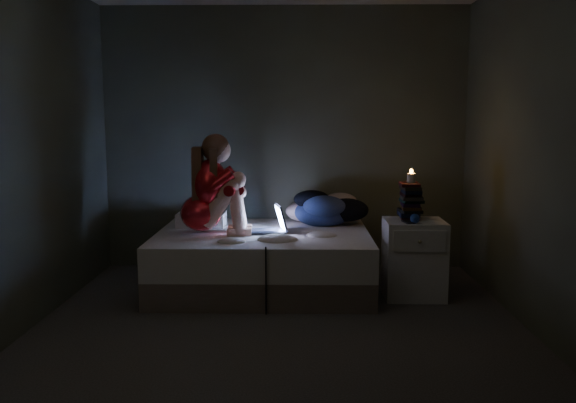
{
  "coord_description": "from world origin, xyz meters",
  "views": [
    {
      "loc": [
        0.13,
        -4.04,
        1.51
      ],
      "look_at": [
        0.05,
        1.0,
        0.8
      ],
      "focal_mm": 36.98,
      "sensor_mm": 36.0,
      "label": 1
    }
  ],
  "objects_px": {
    "laptop": "(264,218)",
    "candle": "(411,177)",
    "phone": "(408,222)",
    "woman": "(200,184)",
    "bed": "(263,260)",
    "nightstand": "(414,259)"
  },
  "relations": [
    {
      "from": "laptop",
      "to": "candle",
      "type": "relative_size",
      "value": 4.53
    },
    {
      "from": "candle",
      "to": "phone",
      "type": "distance_m",
      "value": 0.4
    },
    {
      "from": "woman",
      "to": "candle",
      "type": "distance_m",
      "value": 1.8
    },
    {
      "from": "bed",
      "to": "woman",
      "type": "height_order",
      "value": "woman"
    },
    {
      "from": "woman",
      "to": "nightstand",
      "type": "height_order",
      "value": "woman"
    },
    {
      "from": "candle",
      "to": "phone",
      "type": "bearing_deg",
      "value": -104.69
    },
    {
      "from": "candle",
      "to": "phone",
      "type": "height_order",
      "value": "candle"
    },
    {
      "from": "nightstand",
      "to": "phone",
      "type": "distance_m",
      "value": 0.36
    },
    {
      "from": "bed",
      "to": "nightstand",
      "type": "bearing_deg",
      "value": -9.87
    },
    {
      "from": "bed",
      "to": "laptop",
      "type": "height_order",
      "value": "laptop"
    },
    {
      "from": "bed",
      "to": "phone",
      "type": "xyz_separation_m",
      "value": [
        1.22,
        -0.33,
        0.41
      ]
    },
    {
      "from": "laptop",
      "to": "candle",
      "type": "height_order",
      "value": "candle"
    },
    {
      "from": "woman",
      "to": "phone",
      "type": "relative_size",
      "value": 6.24
    },
    {
      "from": "nightstand",
      "to": "candle",
      "type": "bearing_deg",
      "value": 112.1
    },
    {
      "from": "bed",
      "to": "nightstand",
      "type": "distance_m",
      "value": 1.31
    },
    {
      "from": "laptop",
      "to": "phone",
      "type": "bearing_deg",
      "value": -27.21
    },
    {
      "from": "bed",
      "to": "woman",
      "type": "xyz_separation_m",
      "value": [
        -0.53,
        -0.09,
        0.69
      ]
    },
    {
      "from": "candle",
      "to": "phone",
      "type": "xyz_separation_m",
      "value": [
        -0.05,
        -0.18,
        -0.35
      ]
    },
    {
      "from": "woman",
      "to": "candle",
      "type": "relative_size",
      "value": 10.91
    },
    {
      "from": "woman",
      "to": "laptop",
      "type": "distance_m",
      "value": 0.63
    },
    {
      "from": "nightstand",
      "to": "phone",
      "type": "relative_size",
      "value": 4.7
    },
    {
      "from": "candle",
      "to": "laptop",
      "type": "bearing_deg",
      "value": 174.13
    }
  ]
}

